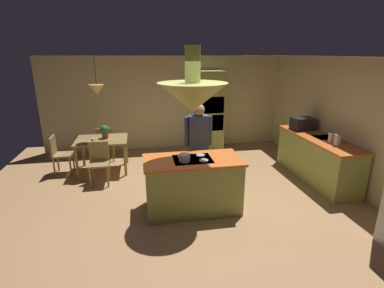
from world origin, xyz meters
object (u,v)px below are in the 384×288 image
person_at_island (198,142)px  chair_facing_island (99,160)px  microwave_on_counter (302,124)px  cup_on_table (93,140)px  dining_table (102,143)px  chair_by_back_wall (105,141)px  canister_flour (337,140)px  oven_tower (210,111)px  cooking_pot_on_cooktop (184,158)px  canister_sugar (331,138)px  kitchen_island (193,184)px  potted_plant_on_table (105,131)px  chair_at_corner (59,152)px

person_at_island → chair_facing_island: bearing=159.3°
microwave_on_counter → cup_on_table: bearing=175.2°
dining_table → cup_on_table: cup_on_table is taller
chair_by_back_wall → canister_flour: bearing=150.8°
canister_flour → microwave_on_counter: bearing=90.0°
oven_tower → cooking_pot_on_cooktop: bearing=-110.5°
chair_by_back_wall → canister_sugar: size_ratio=4.46×
kitchen_island → person_at_island: (0.24, 0.69, 0.53)m
dining_table → cooking_pot_on_cooktop: size_ratio=6.29×
kitchen_island → microwave_on_counter: (2.84, 1.48, 0.60)m
cooking_pot_on_cooktop → potted_plant_on_table: bearing=122.4°
person_at_island → chair_at_corner: size_ratio=1.99×
oven_tower → cooking_pot_on_cooktop: 3.60m
dining_table → cup_on_table: 0.31m
person_at_island → canister_flour: (2.60, -0.46, 0.04)m
chair_facing_island → chair_at_corner: (-0.94, 0.68, 0.00)m
dining_table → canister_flour: 4.92m
oven_tower → person_at_island: bearing=-108.7°
canister_flour → microwave_on_counter: 1.24m
potted_plant_on_table → cup_on_table: 0.40m
oven_tower → potted_plant_on_table: (-2.72, -1.07, -0.16)m
dining_table → potted_plant_on_table: bearing=43.3°
chair_by_back_wall → potted_plant_on_table: 0.74m
chair_by_back_wall → canister_flour: (4.54, -2.54, 0.53)m
oven_tower → potted_plant_on_table: 2.93m
dining_table → cooking_pot_on_cooktop: (1.54, -2.23, 0.35)m
cup_on_table → microwave_on_counter: (4.69, -0.40, 0.26)m
microwave_on_counter → kitchen_island: bearing=-152.5°
chair_at_corner → canister_sugar: canister_sugar is taller
oven_tower → chair_by_back_wall: 2.90m
person_at_island → chair_at_corner: (-2.88, 1.41, -0.50)m
chair_by_back_wall → chair_at_corner: 1.16m
dining_table → canister_sugar: size_ratio=5.80×
chair_facing_island → chair_by_back_wall: bearing=90.0°
chair_at_corner → potted_plant_on_table: size_ratio=2.90×
cup_on_table → canister_flour: (4.69, -1.64, 0.23)m
dining_table → chair_by_back_wall: (0.00, 0.68, -0.16)m
person_at_island → chair_at_corner: 3.24m
oven_tower → chair_facing_island: 3.39m
kitchen_island → chair_facing_island: bearing=140.0°
oven_tower → dining_table: 3.05m
cup_on_table → microwave_on_counter: 4.72m
cup_on_table → cooking_pot_on_cooktop: cooking_pot_on_cooktop is taller
chair_by_back_wall → dining_table: bearing=90.0°
oven_tower → microwave_on_counter: oven_tower is taller
person_at_island → dining_table: bearing=144.0°
chair_at_corner → potted_plant_on_table: potted_plant_on_table is taller
kitchen_island → canister_flour: (2.84, 0.24, 0.57)m
kitchen_island → chair_by_back_wall: 3.25m
microwave_on_counter → cooking_pot_on_cooktop: 3.40m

